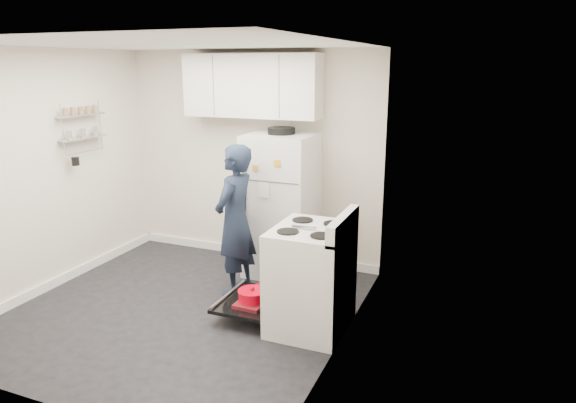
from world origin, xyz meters
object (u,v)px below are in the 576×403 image
at_px(open_oven_door, 252,299).
at_px(refrigerator, 282,205).
at_px(person, 235,221).
at_px(electric_range, 310,279).

relative_size(open_oven_door, refrigerator, 0.42).
xyz_separation_m(refrigerator, person, (-0.23, -0.68, -0.02)).
height_order(open_oven_door, person, person).
bearing_deg(electric_range, person, 156.39).
height_order(refrigerator, person, refrigerator).
height_order(electric_range, open_oven_door, electric_range).
distance_m(electric_range, refrigerator, 1.36).
distance_m(open_oven_door, person, 0.85).
xyz_separation_m(electric_range, person, (-0.96, 0.42, 0.32)).
bearing_deg(person, open_oven_door, 43.84).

